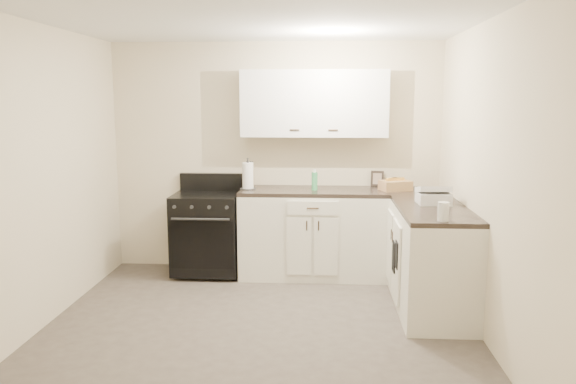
# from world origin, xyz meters

# --- Properties ---
(floor) EXTENTS (3.60, 3.60, 0.00)m
(floor) POSITION_xyz_m (0.00, 0.00, 0.00)
(floor) COLOR #473F38
(floor) RESTS_ON ground
(ceiling) EXTENTS (3.60, 3.60, 0.00)m
(ceiling) POSITION_xyz_m (0.00, 0.00, 2.50)
(ceiling) COLOR white
(ceiling) RESTS_ON wall_back
(wall_back) EXTENTS (3.60, 0.00, 3.60)m
(wall_back) POSITION_xyz_m (0.00, 1.80, 1.25)
(wall_back) COLOR beige
(wall_back) RESTS_ON ground
(wall_right) EXTENTS (0.00, 3.60, 3.60)m
(wall_right) POSITION_xyz_m (1.80, 0.00, 1.25)
(wall_right) COLOR beige
(wall_right) RESTS_ON ground
(wall_left) EXTENTS (0.00, 3.60, 3.60)m
(wall_left) POSITION_xyz_m (-1.80, 0.00, 1.25)
(wall_left) COLOR beige
(wall_left) RESTS_ON ground
(wall_front) EXTENTS (3.60, 0.00, 3.60)m
(wall_front) POSITION_xyz_m (0.00, -1.80, 1.25)
(wall_front) COLOR beige
(wall_front) RESTS_ON ground
(base_cabinets_back) EXTENTS (1.55, 0.60, 0.90)m
(base_cabinets_back) POSITION_xyz_m (0.43, 1.50, 0.45)
(base_cabinets_back) COLOR silver
(base_cabinets_back) RESTS_ON floor
(base_cabinets_right) EXTENTS (0.60, 1.90, 0.90)m
(base_cabinets_right) POSITION_xyz_m (1.50, 0.85, 0.45)
(base_cabinets_right) COLOR silver
(base_cabinets_right) RESTS_ON floor
(countertop_back) EXTENTS (1.55, 0.60, 0.04)m
(countertop_back) POSITION_xyz_m (0.43, 1.50, 0.92)
(countertop_back) COLOR black
(countertop_back) RESTS_ON base_cabinets_back
(countertop_right) EXTENTS (0.60, 1.90, 0.04)m
(countertop_right) POSITION_xyz_m (1.50, 0.85, 0.92)
(countertop_right) COLOR black
(countertop_right) RESTS_ON base_cabinets_right
(upper_cabinets) EXTENTS (1.55, 0.30, 0.70)m
(upper_cabinets) POSITION_xyz_m (0.43, 1.65, 1.84)
(upper_cabinets) COLOR silver
(upper_cabinets) RESTS_ON wall_back
(stove) EXTENTS (0.70, 0.60, 0.85)m
(stove) POSITION_xyz_m (-0.72, 1.48, 0.46)
(stove) COLOR black
(stove) RESTS_ON floor
(knife_block) EXTENTS (0.10, 0.10, 0.19)m
(knife_block) POSITION_xyz_m (-0.27, 1.62, 1.04)
(knife_block) COLOR #D2BB81
(knife_block) RESTS_ON countertop_back
(paper_towel) EXTENTS (0.15, 0.15, 0.28)m
(paper_towel) POSITION_xyz_m (-0.27, 1.48, 1.08)
(paper_towel) COLOR white
(paper_towel) RESTS_ON countertop_back
(soap_bottle) EXTENTS (0.07, 0.07, 0.19)m
(soap_bottle) POSITION_xyz_m (0.44, 1.47, 1.03)
(soap_bottle) COLOR #3EA25D
(soap_bottle) RESTS_ON countertop_back
(picture_frame) EXTENTS (0.14, 0.07, 0.17)m
(picture_frame) POSITION_xyz_m (1.12, 1.76, 1.03)
(picture_frame) COLOR black
(picture_frame) RESTS_ON countertop_back
(wicker_basket) EXTENTS (0.36, 0.30, 0.10)m
(wicker_basket) POSITION_xyz_m (1.29, 1.50, 0.99)
(wicker_basket) COLOR tan
(wicker_basket) RESTS_ON countertop_right
(countertop_grill) EXTENTS (0.29, 0.28, 0.10)m
(countertop_grill) POSITION_xyz_m (1.53, 0.74, 0.99)
(countertop_grill) COLOR silver
(countertop_grill) RESTS_ON countertop_right
(glass_jar) EXTENTS (0.11, 0.11, 0.15)m
(glass_jar) POSITION_xyz_m (1.47, 0.00, 1.01)
(glass_jar) COLOR silver
(glass_jar) RESTS_ON countertop_right
(oven_mitt_near) EXTENTS (0.02, 0.14, 0.24)m
(oven_mitt_near) POSITION_xyz_m (1.18, 0.44, 0.54)
(oven_mitt_near) COLOR black
(oven_mitt_near) RESTS_ON base_cabinets_right
(oven_mitt_far) EXTENTS (0.02, 0.16, 0.28)m
(oven_mitt_far) POSITION_xyz_m (1.18, 0.60, 0.47)
(oven_mitt_far) COLOR black
(oven_mitt_far) RESTS_ON base_cabinets_right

